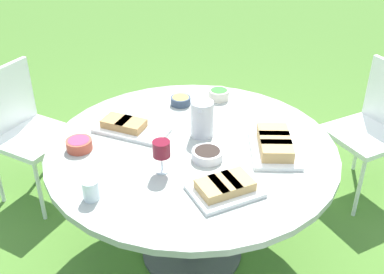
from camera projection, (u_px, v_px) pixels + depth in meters
ground_plane at (192, 251)px, 2.84m from camera, size 40.00×40.00×0.00m
dining_table at (192, 163)px, 2.51m from camera, size 1.49×1.49×0.73m
chair_near_left at (377, 122)px, 3.10m from camera, size 0.61×0.60×0.89m
chair_near_right at (23, 125)px, 3.08m from camera, size 0.54×0.53×0.89m
water_pitcher at (202, 119)px, 2.51m from camera, size 0.13×0.12×0.20m
wine_glass at (161, 150)px, 2.21m from camera, size 0.08×0.08×0.17m
platter_bread_main at (128, 127)px, 2.58m from camera, size 0.26×0.42×0.06m
platter_charcuterie at (275, 144)px, 2.41m from camera, size 0.40×0.30×0.08m
platter_sandwich_side at (225, 187)px, 2.12m from camera, size 0.36×0.37×0.06m
bowl_fries at (181, 100)px, 2.85m from camera, size 0.12×0.12×0.05m
bowl_salad at (219, 94)px, 2.91m from camera, size 0.12×0.12×0.06m
bowl_olives at (207, 154)px, 2.35m from camera, size 0.15×0.15×0.05m
bowl_dip_red at (79, 144)px, 2.42m from camera, size 0.13×0.13×0.06m
cup_water_near at (91, 190)px, 2.08m from camera, size 0.07×0.07×0.09m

